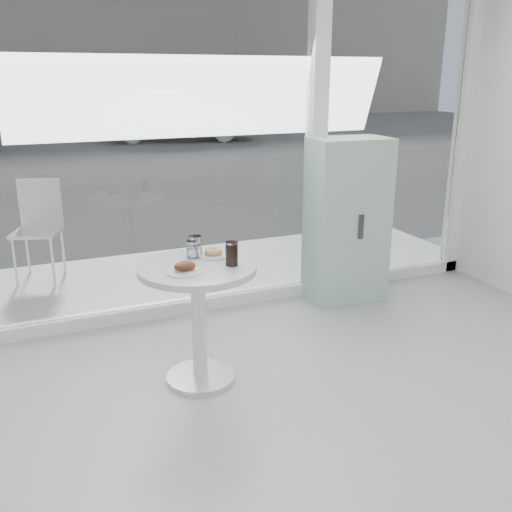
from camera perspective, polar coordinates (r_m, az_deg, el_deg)
name	(u,v)px	position (r m, az deg, el deg)	size (l,w,h in m)	color
storefront	(222,96)	(4.50, -3.43, 15.69)	(5.00, 0.14, 3.00)	white
main_table	(198,299)	(3.52, -5.79, -4.32)	(0.72, 0.72, 0.77)	white
patio_deck	(190,274)	(5.55, -6.64, -1.82)	(5.60, 1.60, 0.05)	silver
street	(65,143)	(17.39, -18.54, 10.62)	(40.00, 24.00, 0.00)	#313131
far_building	(33,19)	(26.35, -21.41, 21.20)	(40.00, 2.00, 8.00)	gray
mint_cabinet	(346,220)	(4.88, 9.03, 3.53)	(0.67, 0.48, 1.38)	#9BC6B0
patio_chair	(38,223)	(5.60, -20.93, 3.08)	(0.51, 0.51, 0.91)	white
car_silver	(178,116)	(17.26, -7.77, 13.73)	(1.53, 4.38, 1.44)	#B5B8BE
plate_fritter	(185,268)	(3.32, -7.08, -1.23)	(0.21, 0.21, 0.07)	white
plate_donut	(214,253)	(3.60, -4.27, 0.27)	(0.19, 0.19, 0.05)	white
water_tumbler_a	(192,251)	(3.57, -6.42, 0.55)	(0.07, 0.07, 0.11)	white
water_tumbler_b	(195,247)	(3.60, -6.10, 0.87)	(0.08, 0.08, 0.13)	white
cola_glass	(232,254)	(3.41, -2.44, 0.20)	(0.08, 0.08, 0.15)	white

